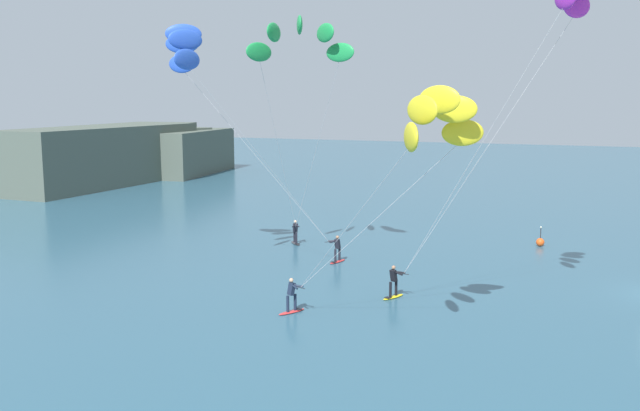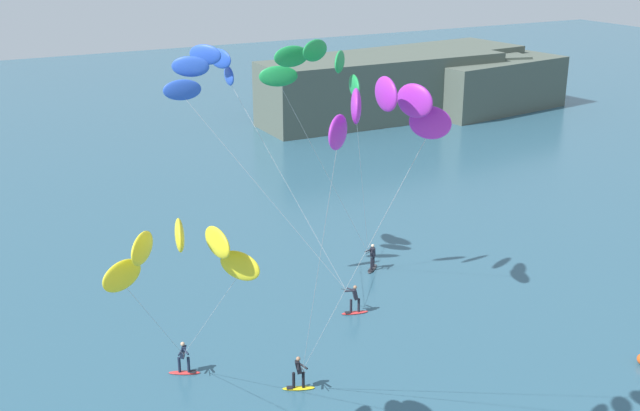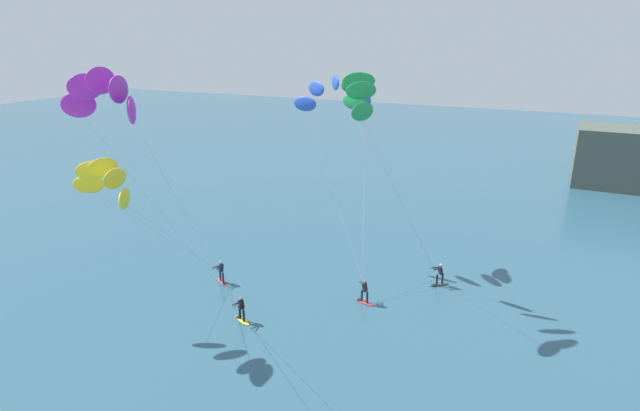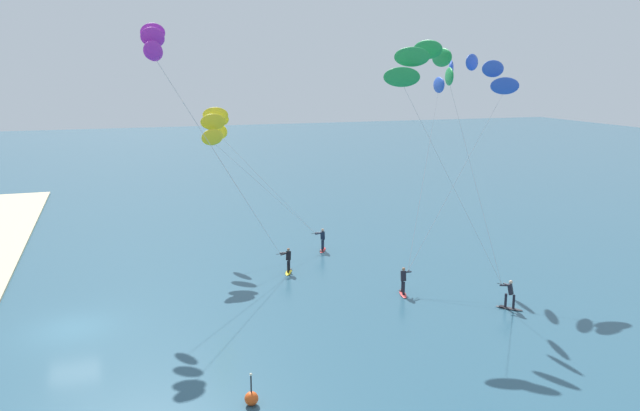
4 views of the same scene
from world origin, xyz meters
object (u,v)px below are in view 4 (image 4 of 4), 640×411
Objects in this scene: kitesurfer_nearshore at (469,81)px; kitesurfer_downwind at (161,55)px; kitesurfer_mid_water at (220,130)px; marker_buoy at (251,398)px; kitesurfer_far_out at (430,71)px.

kitesurfer_nearshore is 0.90× the size of kitesurfer_downwind.
marker_buoy is at bearing -7.08° from kitesurfer_mid_water.
kitesurfer_nearshore is 10.24× the size of marker_buoy.
marker_buoy is (21.96, -2.73, -8.66)m from kitesurfer_mid_water.
kitesurfer_nearshore is 17.43m from kitesurfer_mid_water.
kitesurfer_mid_water is at bearing -114.93° from kitesurfer_nearshore.
kitesurfer_downwind reaches higher than marker_buoy.
kitesurfer_downwind reaches higher than kitesurfer_far_out.
kitesurfer_nearshore reaches higher than kitesurfer_mid_water.
kitesurfer_downwind reaches higher than kitesurfer_nearshore.
kitesurfer_nearshore reaches higher than marker_buoy.
kitesurfer_mid_water is (-7.20, -15.50, -3.42)m from kitesurfer_nearshore.
kitesurfer_downwind is (-1.69, -19.75, 1.58)m from kitesurfer_nearshore.
kitesurfer_nearshore is 19.89m from kitesurfer_downwind.
kitesurfer_nearshore is 6.37m from kitesurfer_far_out.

